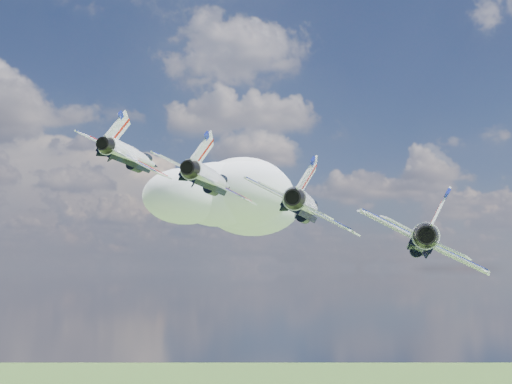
{
  "coord_description": "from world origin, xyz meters",
  "views": [
    {
      "loc": [
        -4.85,
        -43.36,
        145.71
      ],
      "look_at": [
        6.49,
        22.0,
        153.65
      ],
      "focal_mm": 45.0,
      "sensor_mm": 36.0,
      "label": 1
    }
  ],
  "objects": [
    {
      "name": "cloud_far",
      "position": [
        27.87,
        228.17,
        175.97
      ],
      "size": [
        63.98,
        50.27,
        25.13
      ],
      "primitive_type": "ellipsoid",
      "color": "white"
    },
    {
      "name": "jet_0",
      "position": [
        -6.46,
        33.75,
        159.06
      ],
      "size": [
        17.96,
        20.41,
        9.78
      ],
      "primitive_type": null,
      "rotation": [
        0.0,
        0.48,
        -0.39
      ],
      "color": "white"
    },
    {
      "name": "jet_1",
      "position": [
        2.17,
        25.92,
        155.46
      ],
      "size": [
        17.96,
        20.41,
        9.78
      ],
      "primitive_type": null,
      "rotation": [
        0.0,
        0.48,
        -0.39
      ],
      "color": "white"
    },
    {
      "name": "jet_2",
      "position": [
        10.81,
        18.09,
        151.85
      ],
      "size": [
        17.96,
        20.41,
        9.78
      ],
      "primitive_type": null,
      "rotation": [
        0.0,
        0.48,
        -0.39
      ],
      "color": "silver"
    },
    {
      "name": "jet_3",
      "position": [
        19.44,
        10.26,
        148.24
      ],
      "size": [
        17.96,
        20.41,
        9.78
      ],
      "primitive_type": null,
      "rotation": [
        0.0,
        0.48,
        -0.39
      ],
      "color": "white"
    }
  ]
}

